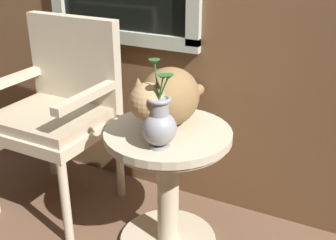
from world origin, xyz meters
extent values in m
cube|color=beige|center=(-0.36, 0.61, 0.87)|extent=(0.89, 0.03, 0.07)
cylinder|color=beige|center=(0.13, 0.19, 0.01)|extent=(0.46, 0.46, 0.03)
cylinder|color=beige|center=(0.13, 0.19, 0.30)|extent=(0.10, 0.10, 0.54)
cylinder|color=beige|center=(0.13, 0.19, 0.58)|extent=(0.55, 0.55, 0.03)
torus|color=beige|center=(0.13, 0.19, 0.56)|extent=(0.53, 0.53, 0.02)
cylinder|color=beige|center=(-0.31, -0.02, 0.22)|extent=(0.04, 0.04, 0.44)
cylinder|color=beige|center=(-0.80, 0.44, 0.22)|extent=(0.04, 0.04, 0.44)
cylinder|color=beige|center=(-0.30, 0.44, 0.22)|extent=(0.04, 0.04, 0.44)
cube|color=beige|center=(-0.55, 0.21, 0.47)|extent=(0.56, 0.51, 0.06)
cube|color=#BBA98B|center=(-0.55, 0.21, 0.53)|extent=(0.52, 0.47, 0.05)
cube|color=beige|center=(-0.55, 0.43, 0.75)|extent=(0.55, 0.07, 0.50)
cube|color=beige|center=(-0.80, 0.22, 0.68)|extent=(0.06, 0.46, 0.04)
cube|color=beige|center=(-0.30, 0.21, 0.68)|extent=(0.06, 0.46, 0.04)
ellipsoid|color=olive|center=(0.10, 0.26, 0.73)|extent=(0.26, 0.30, 0.25)
sphere|color=tan|center=(0.10, 0.07, 0.77)|extent=(0.15, 0.15, 0.15)
cone|color=olive|center=(0.06, 0.07, 0.84)|extent=(0.05, 0.05, 0.05)
cone|color=olive|center=(0.14, 0.07, 0.84)|extent=(0.05, 0.05, 0.05)
cylinder|color=olive|center=(0.09, 0.47, 0.65)|extent=(0.06, 0.27, 0.06)
cylinder|color=#99999E|center=(0.16, 0.04, 0.61)|extent=(0.08, 0.08, 0.01)
ellipsoid|color=#99999E|center=(0.16, 0.04, 0.68)|extent=(0.14, 0.14, 0.14)
cylinder|color=#99999E|center=(0.16, 0.04, 0.77)|extent=(0.08, 0.08, 0.07)
torus|color=#99999E|center=(0.16, 0.04, 0.80)|extent=(0.10, 0.10, 0.02)
cylinder|color=#2D662D|center=(0.18, 0.04, 0.85)|extent=(0.03, 0.02, 0.10)
cone|color=#2D662D|center=(0.19, 0.03, 0.90)|extent=(0.04, 0.04, 0.02)
cylinder|color=#2D662D|center=(0.18, 0.04, 0.85)|extent=(0.05, 0.01, 0.10)
cone|color=#2D662D|center=(0.20, 0.04, 0.90)|extent=(0.04, 0.04, 0.02)
cylinder|color=#2D662D|center=(0.15, 0.05, 0.87)|extent=(0.03, 0.03, 0.14)
cone|color=#2D662D|center=(0.13, 0.06, 0.94)|extent=(0.04, 0.04, 0.02)
camera|label=1|loc=(0.88, -1.29, 1.39)|focal=45.82mm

